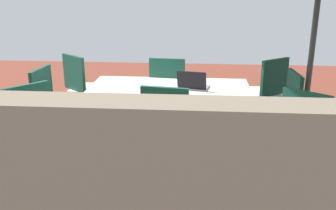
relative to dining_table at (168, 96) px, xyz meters
name	(u,v)px	position (x,y,z in m)	size (l,w,h in m)	color
ground_plane	(168,156)	(0.00, 0.00, -0.71)	(10.00, 10.00, 0.02)	brown
dining_table	(168,96)	(0.00, 0.00, 0.00)	(1.79, 1.28, 0.74)	silver
chair_west	(278,112)	(-1.17, 0.02, -0.14)	(0.47, 0.46, 0.98)	silver
chair_northwest	(295,143)	(-1.16, 0.83, -0.14)	(0.58, 0.58, 0.98)	silver
chair_south	(169,89)	(0.05, -0.77, -0.14)	(0.47, 0.48, 0.98)	silver
chair_east	(56,107)	(1.23, 0.04, -0.14)	(0.48, 0.47, 0.98)	silver
chair_southeast	(85,86)	(1.16, -0.83, -0.14)	(0.58, 0.59, 0.98)	silver
chair_north	(161,138)	(0.00, 0.82, -0.14)	(0.48, 0.49, 0.98)	silver
chair_southwest	(264,90)	(-1.16, -0.81, -0.14)	(0.58, 0.58, 0.98)	silver
chair_northeast	(38,133)	(1.13, 0.79, -0.14)	(0.59, 0.58, 0.98)	silver
laptop	(193,85)	(-0.26, -0.14, 0.09)	(0.36, 0.31, 0.21)	gray
cup	(172,95)	(-0.06, 0.25, 0.09)	(0.08, 0.08, 0.09)	white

